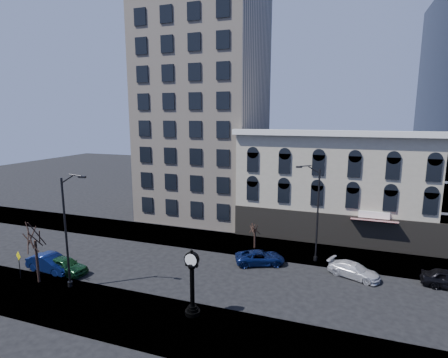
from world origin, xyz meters
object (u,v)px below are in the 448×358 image
at_px(street_clock, 192,286).
at_px(street_lamp_near, 71,201).
at_px(warning_sign, 19,260).
at_px(car_near_a, 65,265).
at_px(car_near_b, 51,263).

bearing_deg(street_clock, street_lamp_near, 178.39).
xyz_separation_m(street_clock, warning_sign, (-16.33, 0.10, -0.50)).
relative_size(car_near_a, car_near_b, 0.92).
bearing_deg(car_near_b, street_clock, -93.81).
bearing_deg(car_near_a, warning_sign, 136.20).
bearing_deg(warning_sign, car_near_a, 59.94).
bearing_deg(car_near_a, street_lamp_near, -116.85).
relative_size(street_lamp_near, warning_sign, 3.94).
distance_m(warning_sign, car_near_a, 3.70).
relative_size(warning_sign, car_near_b, 0.51).
height_order(street_clock, warning_sign, street_clock).
xyz_separation_m(car_near_a, car_near_b, (-1.53, -0.09, 0.04)).
relative_size(street_clock, warning_sign, 1.98).
bearing_deg(street_clock, car_near_b, 172.07).
bearing_deg(car_near_b, car_near_a, -81.58).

